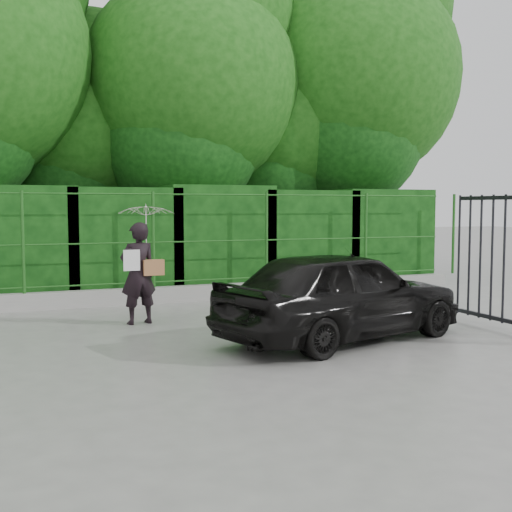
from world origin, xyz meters
name	(u,v)px	position (x,y,z in m)	size (l,w,h in m)	color
ground	(204,357)	(0.00, 0.00, 0.00)	(80.00, 80.00, 0.00)	gray
kerb	(133,296)	(0.00, 4.50, 0.15)	(14.00, 0.25, 0.30)	#9E9E99
fence	(144,240)	(0.22, 4.50, 1.20)	(14.13, 0.06, 1.80)	#1E581A
hedge	(129,244)	(0.13, 5.50, 1.08)	(14.20, 1.20, 2.25)	black
trees	(152,87)	(1.14, 7.74, 4.62)	(17.10, 6.15, 8.08)	black
woman	(144,245)	(-0.20, 2.51, 1.22)	(0.90, 0.89, 1.87)	black
car	(342,294)	(2.04, 0.24, 0.63)	(1.49, 3.70, 1.26)	black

